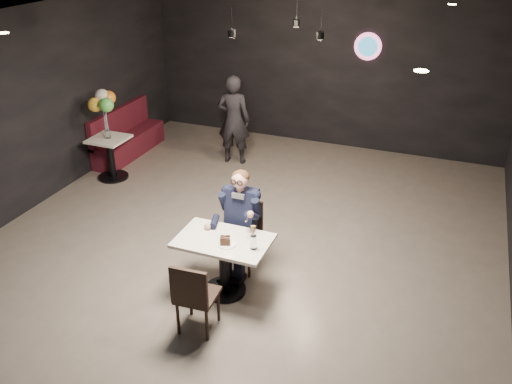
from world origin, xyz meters
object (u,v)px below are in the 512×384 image
at_px(side_table, 111,158).
at_px(chair_far, 242,237).
at_px(balloon_vase, 108,134).
at_px(passerby, 234,120).
at_px(booth_bench, 128,132).
at_px(chair_near, 197,294).
at_px(main_table, 224,266).
at_px(sundae_glass, 253,242).
at_px(seated_man, 241,220).

bearing_deg(side_table, chair_far, -28.08).
distance_m(side_table, balloon_vase, 0.44).
height_order(balloon_vase, passerby, passerby).
bearing_deg(booth_bench, chair_near, -48.63).
height_order(main_table, balloon_vase, balloon_vase).
bearing_deg(main_table, sundae_glass, -7.98).
height_order(sundae_glass, booth_bench, sundae_glass).
height_order(seated_man, passerby, passerby).
bearing_deg(main_table, seated_man, 90.00).
relative_size(seated_man, side_table, 1.91).
bearing_deg(sundae_glass, chair_far, 123.56).
xyz_separation_m(chair_far, booth_bench, (-3.47, 2.69, -0.00)).
height_order(sundae_glass, side_table, sundae_glass).
bearing_deg(booth_bench, sundae_glass, -40.42).
distance_m(chair_far, seated_man, 0.26).
distance_m(main_table, chair_near, 0.70).
relative_size(chair_near, side_table, 1.22).
bearing_deg(main_table, booth_bench, 136.96).
bearing_deg(sundae_glass, balloon_vase, 147.25).
bearing_deg(chair_near, chair_far, 86.41).
bearing_deg(seated_man, balloon_vase, 151.92).
relative_size(chair_far, sundae_glass, 5.47).
relative_size(seated_man, booth_bench, 0.79).
xyz_separation_m(chair_far, side_table, (-3.17, 1.69, -0.08)).
relative_size(chair_far, passerby, 0.56).
distance_m(chair_near, side_table, 4.33).
distance_m(main_table, chair_far, 0.56).
bearing_deg(chair_near, side_table, 133.56).
relative_size(booth_bench, side_table, 2.43).
xyz_separation_m(main_table, sundae_glass, (0.40, -0.06, 0.46)).
bearing_deg(balloon_vase, main_table, -35.26).
distance_m(main_table, seated_man, 0.65).
bearing_deg(side_table, passerby, 40.12).
distance_m(sundae_glass, passerby, 4.18).
height_order(chair_far, booth_bench, chair_far).
height_order(main_table, sundae_glass, sundae_glass).
relative_size(booth_bench, balloon_vase, 12.98).
height_order(chair_near, side_table, chair_near).
relative_size(chair_near, balloon_vase, 6.53).
distance_m(booth_bench, balloon_vase, 1.11).
xyz_separation_m(main_table, chair_near, (-0.00, -0.70, 0.09)).
bearing_deg(main_table, chair_far, 90.00).
relative_size(main_table, booth_bench, 0.60).
relative_size(main_table, balloon_vase, 7.81).
height_order(sundae_glass, passerby, passerby).
bearing_deg(passerby, seated_man, 106.80).
bearing_deg(main_table, passerby, 111.69).
bearing_deg(seated_man, chair_far, 0.00).
bearing_deg(chair_far, seated_man, 0.00).
distance_m(chair_far, sundae_glass, 0.82).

